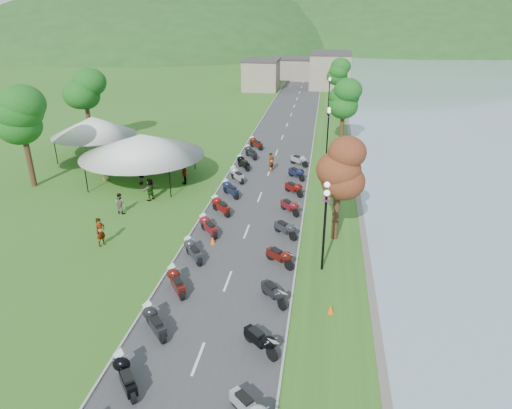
{
  "coord_description": "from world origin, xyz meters",
  "views": [
    {
      "loc": [
        4.67,
        -4.48,
        13.61
      ],
      "look_at": [
        0.39,
        23.6,
        1.3
      ],
      "focal_mm": 32.0,
      "sensor_mm": 36.0,
      "label": 1
    }
  ],
  "objects_px": {
    "vendor_tent_main": "(143,157)",
    "pedestrian_c": "(141,184)",
    "pedestrian_a": "(102,245)",
    "pedestrian_b": "(121,213)"
  },
  "relations": [
    {
      "from": "vendor_tent_main",
      "to": "pedestrian_c",
      "type": "relative_size",
      "value": 3.67
    },
    {
      "from": "pedestrian_a",
      "to": "pedestrian_b",
      "type": "xyz_separation_m",
      "value": [
        -0.89,
        4.75,
        0.0
      ]
    },
    {
      "from": "pedestrian_a",
      "to": "pedestrian_c",
      "type": "distance_m",
      "value": 10.63
    },
    {
      "from": "pedestrian_b",
      "to": "pedestrian_a",
      "type": "bearing_deg",
      "value": 113.76
    },
    {
      "from": "pedestrian_a",
      "to": "pedestrian_b",
      "type": "distance_m",
      "value": 4.83
    },
    {
      "from": "vendor_tent_main",
      "to": "pedestrian_b",
      "type": "xyz_separation_m",
      "value": [
        0.83,
        -6.85,
        -2.0
      ]
    },
    {
      "from": "pedestrian_b",
      "to": "pedestrian_c",
      "type": "height_order",
      "value": "pedestrian_c"
    },
    {
      "from": "vendor_tent_main",
      "to": "pedestrian_a",
      "type": "bearing_deg",
      "value": -81.6
    },
    {
      "from": "vendor_tent_main",
      "to": "pedestrian_c",
      "type": "xyz_separation_m",
      "value": [
        0.03,
        -1.1,
        -2.0
      ]
    },
    {
      "from": "vendor_tent_main",
      "to": "pedestrian_b",
      "type": "bearing_deg",
      "value": -83.12
    }
  ]
}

